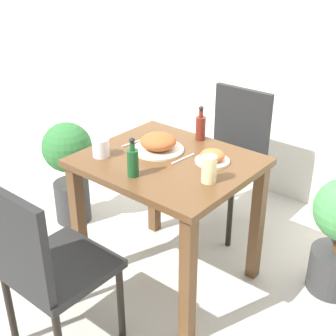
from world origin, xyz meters
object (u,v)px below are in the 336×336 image
Objects in this scene: chair_far at (231,151)px; potted_plant_left at (69,165)px; drink_cup at (101,148)px; side_plate at (212,157)px; chair_near at (44,263)px; food_plate at (158,143)px; condiment_bottle at (133,161)px; juice_glass at (209,169)px; sauce_bottle at (201,127)px.

potted_plant_left is (-0.80, -0.68, -0.10)m from chair_far.
chair_far is 9.48× the size of drink_cup.
potted_plant_left is (-1.07, -0.07, -0.36)m from side_plate.
chair_near is 5.13× the size of side_plate.
food_plate is 0.31m from side_plate.
condiment_bottle is 1.00m from potted_plant_left.
drink_cup is at bearing 169.04° from condiment_bottle.
potted_plant_left is at bearing 161.40° from condiment_bottle.
chair_far is 6.99× the size of juice_glass.
drink_cup is 0.49× the size of condiment_bottle.
chair_near is 0.83m from juice_glass.
side_plate is (0.26, 0.86, 0.26)m from chair_near.
chair_near is 3.33× the size of food_plate.
juice_glass is (0.10, -0.18, 0.04)m from side_plate.
side_plate is 1.13m from potted_plant_left.
chair_near is at bearing -89.76° from chair_far.
sauce_bottle is at bearing 71.92° from food_plate.
drink_cup is 0.59m from juice_glass.
sauce_bottle is at bearing 16.72° from potted_plant_left.
condiment_bottle is at bearing -72.07° from food_plate.
side_plate is at bearing 119.98° from juice_glass.
chair_far is 0.72m from side_plate.
condiment_bottle is (0.06, 0.50, 0.31)m from chair_near.
side_plate is 1.85× the size of drink_cup.
food_plate is (-0.04, 0.80, 0.28)m from chair_near.
juice_glass is (0.58, 0.12, 0.02)m from drink_cup.
chair_far is 0.98m from drink_cup.
juice_glass is at bearing 30.10° from condiment_bottle.
juice_glass is at bearing 12.11° from drink_cup.
chair_near reaches higher than drink_cup.
sauce_bottle is at bearing 138.11° from side_plate.
condiment_bottle is 0.28× the size of potted_plant_left.
chair_far is 1.02m from condiment_bottle.
drink_cup is at bearing -147.53° from side_plate.
sauce_bottle is 0.55m from condiment_bottle.
juice_glass is 0.66× the size of sauce_bottle.
drink_cup is 0.74m from potted_plant_left.
sauce_bottle reaches higher than juice_glass.
chair_far is at bearing 97.05° from sauce_bottle.
drink_cup is (-0.22, 0.56, 0.28)m from chair_near.
sauce_bottle is (-0.21, 0.19, 0.05)m from side_plate.
condiment_bottle is at bearing -119.67° from side_plate.
side_plate is 0.25× the size of potted_plant_left.
side_plate is (0.30, 0.07, -0.01)m from food_plate.
food_plate is at bearing -108.08° from sauce_bottle.
chair_near reaches higher than food_plate.
food_plate is 0.86m from potted_plant_left.
chair_far is (-0.01, 1.47, 0.00)m from chair_near.
chair_near is 0.66m from drink_cup.
condiment_bottle reaches higher than food_plate.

